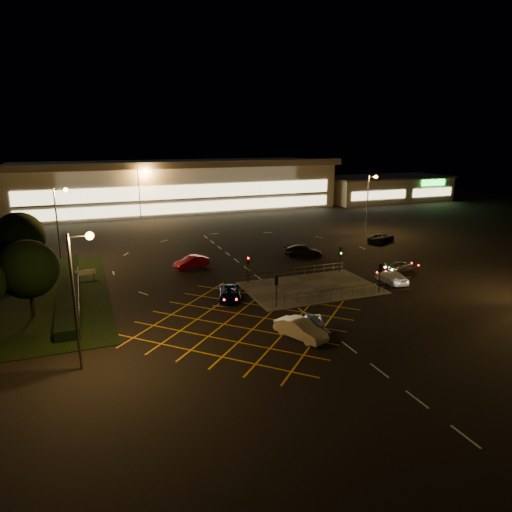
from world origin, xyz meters
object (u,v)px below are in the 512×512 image
object	(u,v)px
car_circ_red	(191,262)
car_east_grey	(381,238)
signal_sw	(276,285)
car_approach_white	(392,277)
signal_se	(380,272)
signal_ne	(340,254)
signal_nw	(248,264)
car_right_silver	(402,267)
car_queue_white	(301,329)
car_left_blue	(229,293)
car_near_silver	(314,326)
car_far_dkgrey	(303,251)

from	to	relation	value
car_circ_red	car_east_grey	distance (m)	31.65
signal_sw	car_approach_white	world-z (taller)	signal_sw
car_approach_white	signal_se	bearing A→B (deg)	38.30
signal_ne	car_circ_red	distance (m)	18.76
signal_nw	car_right_silver	bearing A→B (deg)	-6.57
signal_nw	car_circ_red	xyz separation A→B (m)	(-4.49, 8.81, -1.61)
signal_se	signal_nw	world-z (taller)	same
signal_se	car_circ_red	bearing A→B (deg)	-45.53
signal_sw	car_circ_red	distance (m)	17.46
car_queue_white	car_left_blue	size ratio (longest dim) A/B	1.01
signal_ne	car_approach_white	distance (m)	6.76
signal_ne	car_near_silver	distance (m)	18.65
car_near_silver	signal_se	bearing A→B (deg)	54.17
signal_sw	car_queue_white	xyz separation A→B (m)	(-0.85, -7.03, -1.58)
signal_sw	car_east_grey	bearing A→B (deg)	-143.15
signal_nw	car_east_grey	world-z (taller)	signal_nw
car_circ_red	car_near_silver	bearing A→B (deg)	-5.72
signal_sw	car_approach_white	bearing A→B (deg)	-171.00
car_queue_white	car_east_grey	world-z (taller)	car_queue_white
signal_ne	car_east_grey	size ratio (longest dim) A/B	0.59
signal_nw	signal_ne	distance (m)	12.00
signal_nw	car_near_silver	bearing A→B (deg)	-87.59
signal_se	car_queue_white	size ratio (longest dim) A/B	0.66
car_near_silver	car_queue_white	distance (m)	1.51
car_right_silver	car_circ_red	bearing A→B (deg)	62.03
car_left_blue	car_east_grey	size ratio (longest dim) A/B	0.89
car_queue_white	car_far_dkgrey	distance (m)	26.82
car_queue_white	car_right_silver	world-z (taller)	car_queue_white
car_east_grey	car_approach_white	distance (m)	21.15
signal_nw	car_circ_red	size ratio (longest dim) A/B	0.69
car_east_grey	car_near_silver	bearing A→B (deg)	108.20
car_left_blue	signal_ne	bearing A→B (deg)	29.88
signal_sw	signal_se	distance (m)	12.00
car_queue_white	car_left_blue	distance (m)	11.39
signal_sw	car_circ_red	world-z (taller)	signal_sw
car_circ_red	car_left_blue	bearing A→B (deg)	-13.56
car_circ_red	signal_se	bearing A→B (deg)	26.49
car_circ_red	car_approach_white	size ratio (longest dim) A/B	0.97
car_queue_white	car_right_silver	distance (m)	24.07
signal_sw	signal_ne	distance (m)	14.41
signal_sw	car_left_blue	xyz separation A→B (m)	(-3.50, 4.04, -1.71)
car_far_dkgrey	signal_sw	bearing A→B (deg)	178.64
car_near_silver	car_east_grey	xyz separation A→B (m)	(26.36, 26.91, 0.01)
signal_ne	car_queue_white	distance (m)	19.83
car_approach_white	signal_ne	bearing A→B (deg)	-54.43
car_east_grey	car_approach_white	bearing A→B (deg)	119.74
car_approach_white	car_right_silver	bearing A→B (deg)	-137.75
car_right_silver	car_approach_white	distance (m)	5.21
signal_se	car_right_silver	size ratio (longest dim) A/B	0.83
signal_se	signal_ne	world-z (taller)	same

